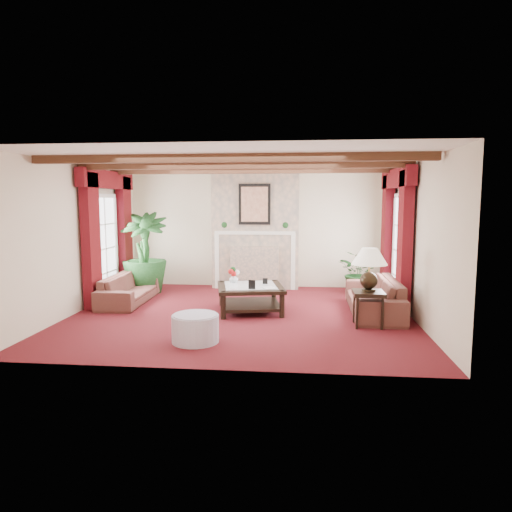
# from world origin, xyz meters

# --- Properties ---
(floor) EXTENTS (6.00, 6.00, 0.00)m
(floor) POSITION_xyz_m (0.00, 0.00, 0.00)
(floor) COLOR #460C11
(floor) RESTS_ON ground
(ceiling) EXTENTS (6.00, 6.00, 0.00)m
(ceiling) POSITION_xyz_m (0.00, 0.00, 2.70)
(ceiling) COLOR white
(ceiling) RESTS_ON floor
(back_wall) EXTENTS (6.00, 0.02, 2.70)m
(back_wall) POSITION_xyz_m (0.00, 2.75, 1.35)
(back_wall) COLOR beige
(back_wall) RESTS_ON ground
(left_wall) EXTENTS (0.02, 5.50, 2.70)m
(left_wall) POSITION_xyz_m (-3.00, 0.00, 1.35)
(left_wall) COLOR beige
(left_wall) RESTS_ON ground
(right_wall) EXTENTS (0.02, 5.50, 2.70)m
(right_wall) POSITION_xyz_m (3.00, 0.00, 1.35)
(right_wall) COLOR beige
(right_wall) RESTS_ON ground
(ceiling_beams) EXTENTS (6.00, 3.00, 0.12)m
(ceiling_beams) POSITION_xyz_m (0.00, 0.00, 2.64)
(ceiling_beams) COLOR #321B0F
(ceiling_beams) RESTS_ON ceiling
(fireplace) EXTENTS (2.00, 0.52, 2.70)m
(fireplace) POSITION_xyz_m (0.00, 2.55, 2.70)
(fireplace) COLOR tan
(fireplace) RESTS_ON ground
(french_door_left) EXTENTS (0.10, 1.10, 2.16)m
(french_door_left) POSITION_xyz_m (-2.97, 1.00, 2.13)
(french_door_left) COLOR white
(french_door_left) RESTS_ON ground
(french_door_right) EXTENTS (0.10, 1.10, 2.16)m
(french_door_right) POSITION_xyz_m (2.97, 1.00, 2.13)
(french_door_right) COLOR white
(french_door_right) RESTS_ON ground
(curtains_left) EXTENTS (0.20, 2.40, 2.55)m
(curtains_left) POSITION_xyz_m (-2.86, 1.00, 2.55)
(curtains_left) COLOR #500A0B
(curtains_left) RESTS_ON ground
(curtains_right) EXTENTS (0.20, 2.40, 2.55)m
(curtains_right) POSITION_xyz_m (2.86, 1.00, 2.55)
(curtains_right) COLOR #500A0B
(curtains_right) RESTS_ON ground
(sofa_left) EXTENTS (1.91, 0.65, 0.73)m
(sofa_left) POSITION_xyz_m (-2.37, 0.71, 0.37)
(sofa_left) COLOR #340E1A
(sofa_left) RESTS_ON ground
(sofa_right) EXTENTS (2.17, 0.70, 0.84)m
(sofa_right) POSITION_xyz_m (2.38, 0.32, 0.42)
(sofa_right) COLOR #340E1A
(sofa_right) RESTS_ON ground
(potted_palm) EXTENTS (1.39, 2.00, 1.00)m
(potted_palm) POSITION_xyz_m (-2.38, 1.68, 0.50)
(potted_palm) COLOR black
(potted_palm) RESTS_ON ground
(small_plant) EXTENTS (1.78, 1.78, 0.74)m
(small_plant) POSITION_xyz_m (2.33, 2.02, 0.37)
(small_plant) COLOR black
(small_plant) RESTS_ON ground
(coffee_table) EXTENTS (1.38, 1.38, 0.48)m
(coffee_table) POSITION_xyz_m (0.13, 0.21, 0.24)
(coffee_table) COLOR black
(coffee_table) RESTS_ON ground
(side_table) EXTENTS (0.56, 0.56, 0.58)m
(side_table) POSITION_xyz_m (2.15, -0.59, 0.29)
(side_table) COLOR black
(side_table) RESTS_ON ground
(ottoman) EXTENTS (0.68, 0.68, 0.40)m
(ottoman) POSITION_xyz_m (-0.45, -1.70, 0.20)
(ottoman) COLOR #9A94A8
(ottoman) RESTS_ON ground
(table_lamp) EXTENTS (0.57, 0.57, 0.72)m
(table_lamp) POSITION_xyz_m (2.15, -0.59, 0.94)
(table_lamp) COLOR black
(table_lamp) RESTS_ON side_table
(flower_vase) EXTENTS (0.23, 0.24, 0.17)m
(flower_vase) POSITION_xyz_m (-0.21, 0.47, 0.57)
(flower_vase) COLOR silver
(flower_vase) RESTS_ON coffee_table
(book) EXTENTS (0.21, 0.17, 0.27)m
(book) POSITION_xyz_m (0.41, -0.08, 0.61)
(book) COLOR black
(book) RESTS_ON coffee_table
(photo_frame_a) EXTENTS (0.13, 0.06, 0.17)m
(photo_frame_a) POSITION_xyz_m (0.21, -0.15, 0.57)
(photo_frame_a) COLOR black
(photo_frame_a) RESTS_ON coffee_table
(photo_frame_b) EXTENTS (0.09, 0.03, 0.12)m
(photo_frame_b) POSITION_xyz_m (0.40, 0.36, 0.54)
(photo_frame_b) COLOR black
(photo_frame_b) RESTS_ON coffee_table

